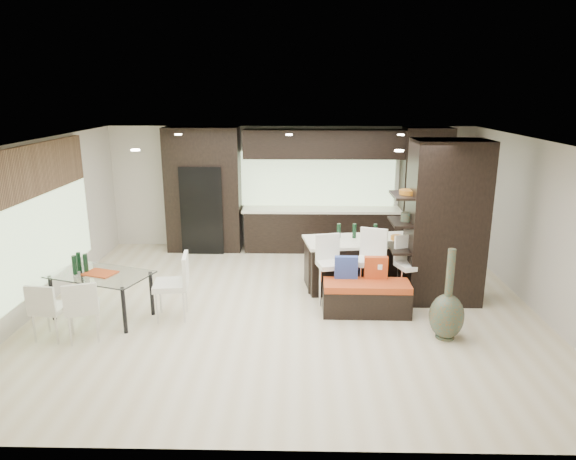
{
  "coord_description": "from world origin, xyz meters",
  "views": [
    {
      "loc": [
        0.19,
        -7.82,
        3.45
      ],
      "look_at": [
        0.0,
        0.6,
        1.15
      ],
      "focal_mm": 32.0,
      "sensor_mm": 36.0,
      "label": 1
    }
  ],
  "objects_px": {
    "stool_left": "(330,277)",
    "bench": "(366,298)",
    "kitchen_island": "(364,263)",
    "stool_right": "(409,277)",
    "dining_table": "(102,296)",
    "chair_end": "(171,289)",
    "floor_vase": "(448,294)",
    "chair_far": "(51,312)",
    "stool_mid": "(370,275)",
    "chair_near": "(83,312)"
  },
  "relations": [
    {
      "from": "stool_left",
      "to": "bench",
      "type": "distance_m",
      "value": 0.72
    },
    {
      "from": "kitchen_island",
      "to": "stool_right",
      "type": "xyz_separation_m",
      "value": [
        0.65,
        -0.76,
        0.02
      ]
    },
    {
      "from": "bench",
      "to": "dining_table",
      "type": "height_order",
      "value": "dining_table"
    },
    {
      "from": "stool_left",
      "to": "chair_end",
      "type": "bearing_deg",
      "value": 179.79
    },
    {
      "from": "floor_vase",
      "to": "chair_far",
      "type": "xyz_separation_m",
      "value": [
        -5.64,
        -0.13,
        -0.27
      ]
    },
    {
      "from": "stool_right",
      "to": "dining_table",
      "type": "height_order",
      "value": "stool_right"
    },
    {
      "from": "stool_mid",
      "to": "stool_left",
      "type": "bearing_deg",
      "value": -163.48
    },
    {
      "from": "kitchen_island",
      "to": "stool_right",
      "type": "relative_size",
      "value": 2.31
    },
    {
      "from": "bench",
      "to": "chair_end",
      "type": "height_order",
      "value": "chair_end"
    },
    {
      "from": "stool_mid",
      "to": "bench",
      "type": "height_order",
      "value": "stool_mid"
    },
    {
      "from": "bench",
      "to": "stool_right",
      "type": "bearing_deg",
      "value": 29.64
    },
    {
      "from": "stool_left",
      "to": "stool_right",
      "type": "bearing_deg",
      "value": -14.5
    },
    {
      "from": "stool_mid",
      "to": "floor_vase",
      "type": "bearing_deg",
      "value": -34.11
    },
    {
      "from": "dining_table",
      "to": "kitchen_island",
      "type": "bearing_deg",
      "value": 37.35
    },
    {
      "from": "kitchen_island",
      "to": "stool_left",
      "type": "distance_m",
      "value": 1.0
    },
    {
      "from": "stool_left",
      "to": "dining_table",
      "type": "bearing_deg",
      "value": 175.54
    },
    {
      "from": "stool_mid",
      "to": "dining_table",
      "type": "distance_m",
      "value": 4.28
    },
    {
      "from": "chair_near",
      "to": "bench",
      "type": "bearing_deg",
      "value": -6.82
    },
    {
      "from": "stool_left",
      "to": "chair_far",
      "type": "height_order",
      "value": "stool_left"
    },
    {
      "from": "kitchen_island",
      "to": "stool_mid",
      "type": "xyz_separation_m",
      "value": [
        -0.0,
        -0.78,
        0.06
      ]
    },
    {
      "from": "stool_right",
      "to": "chair_far",
      "type": "distance_m",
      "value": 5.53
    },
    {
      "from": "stool_left",
      "to": "bench",
      "type": "relative_size",
      "value": 0.68
    },
    {
      "from": "stool_mid",
      "to": "chair_far",
      "type": "bearing_deg",
      "value": -145.97
    },
    {
      "from": "stool_right",
      "to": "dining_table",
      "type": "bearing_deg",
      "value": 169.51
    },
    {
      "from": "chair_near",
      "to": "chair_far",
      "type": "xyz_separation_m",
      "value": [
        -0.47,
        0.01,
        -0.02
      ]
    },
    {
      "from": "floor_vase",
      "to": "bench",
      "type": "bearing_deg",
      "value": 142.03
    },
    {
      "from": "bench",
      "to": "chair_far",
      "type": "relative_size",
      "value": 1.71
    },
    {
      "from": "stool_mid",
      "to": "stool_right",
      "type": "xyz_separation_m",
      "value": [
        0.65,
        0.02,
        -0.05
      ]
    },
    {
      "from": "stool_left",
      "to": "floor_vase",
      "type": "distance_m",
      "value": 2.02
    },
    {
      "from": "dining_table",
      "to": "chair_end",
      "type": "distance_m",
      "value": 1.09
    },
    {
      "from": "dining_table",
      "to": "chair_near",
      "type": "height_order",
      "value": "chair_near"
    },
    {
      "from": "kitchen_island",
      "to": "bench",
      "type": "xyz_separation_m",
      "value": [
        -0.1,
        -1.18,
        -0.18
      ]
    },
    {
      "from": "chair_near",
      "to": "chair_end",
      "type": "relative_size",
      "value": 0.88
    },
    {
      "from": "floor_vase",
      "to": "chair_far",
      "type": "height_order",
      "value": "floor_vase"
    },
    {
      "from": "floor_vase",
      "to": "stool_left",
      "type": "bearing_deg",
      "value": 142.34
    },
    {
      "from": "chair_end",
      "to": "stool_right",
      "type": "bearing_deg",
      "value": -87.73
    },
    {
      "from": "bench",
      "to": "floor_vase",
      "type": "xyz_separation_m",
      "value": [
        1.04,
        -0.81,
        0.41
      ]
    },
    {
      "from": "bench",
      "to": "floor_vase",
      "type": "relative_size",
      "value": 1.03
    },
    {
      "from": "stool_mid",
      "to": "bench",
      "type": "distance_m",
      "value": 0.48
    },
    {
      "from": "kitchen_island",
      "to": "stool_left",
      "type": "bearing_deg",
      "value": -139.38
    },
    {
      "from": "stool_mid",
      "to": "chair_near",
      "type": "height_order",
      "value": "stool_mid"
    },
    {
      "from": "kitchen_island",
      "to": "stool_left",
      "type": "xyz_separation_m",
      "value": [
        -0.65,
        -0.76,
        0.02
      ]
    },
    {
      "from": "chair_far",
      "to": "chair_end",
      "type": "height_order",
      "value": "chair_end"
    },
    {
      "from": "kitchen_island",
      "to": "stool_left",
      "type": "relative_size",
      "value": 2.29
    },
    {
      "from": "stool_mid",
      "to": "chair_far",
      "type": "relative_size",
      "value": 1.27
    },
    {
      "from": "stool_left",
      "to": "bench",
      "type": "height_order",
      "value": "stool_left"
    },
    {
      "from": "floor_vase",
      "to": "dining_table",
      "type": "xyz_separation_m",
      "value": [
        -5.17,
        0.59,
        -0.31
      ]
    },
    {
      "from": "stool_right",
      "to": "chair_near",
      "type": "relative_size",
      "value": 1.1
    },
    {
      "from": "chair_end",
      "to": "chair_near",
      "type": "bearing_deg",
      "value": 116.53
    },
    {
      "from": "bench",
      "to": "chair_far",
      "type": "bearing_deg",
      "value": -167.81
    }
  ]
}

